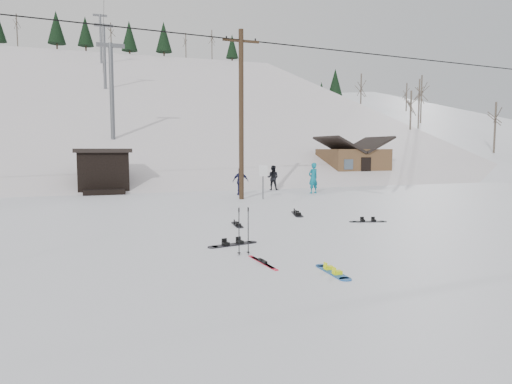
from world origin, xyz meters
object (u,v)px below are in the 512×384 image
object	(u,v)px
hero_skis	(263,262)
utility_pole	(241,112)
cabin	(353,164)
hero_snowboard	(333,272)

from	to	relation	value
hero_skis	utility_pole	bearing A→B (deg)	69.96
cabin	utility_pole	bearing A→B (deg)	-142.44
utility_pole	cabin	xyz separation A→B (m)	(13.00, 10.00, -3.20)
cabin	hero_skis	world-z (taller)	cabin
cabin	hero_snowboard	size ratio (longest dim) A/B	3.78
cabin	hero_snowboard	world-z (taller)	cabin
hero_skis	hero_snowboard	bearing A→B (deg)	-52.94
cabin	hero_skis	bearing A→B (deg)	-125.52
cabin	hero_skis	distance (m)	28.84
cabin	hero_skis	size ratio (longest dim) A/B	3.49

